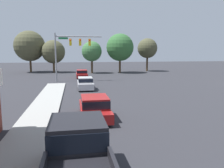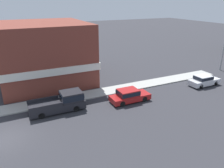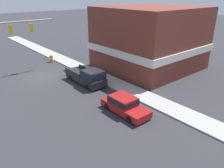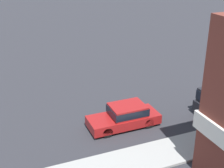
# 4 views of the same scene
# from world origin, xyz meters

# --- Properties ---
(ground_plane) EXTENTS (200.00, 200.00, 0.00)m
(ground_plane) POSITION_xyz_m (0.00, 0.00, 0.00)
(ground_plane) COLOR #2D2D33
(sidewalk_curb) EXTENTS (2.40, 60.00, 0.14)m
(sidewalk_curb) POSITION_xyz_m (-5.70, 0.00, 0.07)
(sidewalk_curb) COLOR #9E9E99
(sidewalk_curb) RESTS_ON ground
(near_signal_assembly) EXTENTS (8.92, 0.49, 7.16)m
(near_signal_assembly) POSITION_xyz_m (2.51, -2.82, 5.26)
(near_signal_assembly) COLOR gray
(near_signal_assembly) RESTS_ON ground
(car_lead) EXTENTS (1.88, 4.73, 1.51)m
(car_lead) POSITION_xyz_m (-2.00, 13.31, 0.78)
(car_lead) COLOR black
(car_lead) RESTS_ON ground
(pickup_truck_parked) EXTENTS (2.11, 5.79, 1.96)m
(pickup_truck_parked) POSITION_xyz_m (-3.25, 5.83, 0.96)
(pickup_truck_parked) COLOR black
(pickup_truck_parked) RESTS_ON ground
(construction_barrel) EXTENTS (0.57, 0.57, 1.04)m
(construction_barrel) POSITION_xyz_m (-3.90, -5.20, 0.53)
(construction_barrel) COLOR orange
(construction_barrel) RESTS_ON ground
(corner_brick_building) EXTENTS (12.64, 12.11, 8.29)m
(corner_brick_building) POSITION_xyz_m (-13.57, 5.95, 4.03)
(corner_brick_building) COLOR brown
(corner_brick_building) RESTS_ON ground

